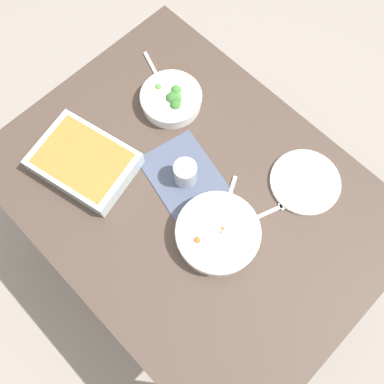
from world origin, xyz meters
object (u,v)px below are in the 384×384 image
(baking_dish, at_px, (84,161))
(fork_on_table, at_px, (271,211))
(side_plate, at_px, (305,182))
(stew_bowl, at_px, (218,233))
(spoon_by_stew, at_px, (225,209))
(broccoli_bowl, at_px, (171,99))
(drink_cup, at_px, (185,174))
(spoon_by_broccoli, at_px, (158,76))

(baking_dish, bearing_deg, fork_on_table, 30.55)
(baking_dish, distance_m, fork_on_table, 0.60)
(baking_dish, distance_m, side_plate, 0.69)
(stew_bowl, xyz_separation_m, spoon_by_stew, (-0.04, 0.08, -0.03))
(broccoli_bowl, relative_size, fork_on_table, 1.19)
(stew_bowl, height_order, drink_cup, drink_cup)
(stew_bowl, bearing_deg, spoon_by_broccoli, 154.23)
(spoon_by_broccoli, distance_m, fork_on_table, 0.61)
(spoon_by_broccoli, relative_size, fork_on_table, 0.99)
(side_plate, bearing_deg, stew_bowl, -103.02)
(spoon_by_stew, bearing_deg, side_plate, 64.60)
(stew_bowl, relative_size, broccoli_bowl, 1.22)
(baking_dish, relative_size, spoon_by_stew, 2.09)
(side_plate, height_order, spoon_by_stew, side_plate)
(broccoli_bowl, distance_m, fork_on_table, 0.49)
(baking_dish, xyz_separation_m, spoon_by_stew, (0.41, 0.21, -0.03))
(spoon_by_broccoli, xyz_separation_m, fork_on_table, (0.60, -0.09, -0.00))
(broccoli_bowl, relative_size, baking_dish, 0.60)
(spoon_by_broccoli, bearing_deg, broccoli_bowl, -19.37)
(stew_bowl, height_order, baking_dish, same)
(baking_dish, bearing_deg, spoon_by_stew, 26.94)
(fork_on_table, bearing_deg, drink_cup, -157.29)
(stew_bowl, xyz_separation_m, fork_on_table, (0.06, 0.17, -0.03))
(drink_cup, relative_size, side_plate, 0.39)
(spoon_by_broccoli, bearing_deg, baking_dish, -77.50)
(stew_bowl, distance_m, side_plate, 0.33)
(spoon_by_stew, bearing_deg, fork_on_table, 42.58)
(spoon_by_broccoli, bearing_deg, stew_bowl, -25.77)
(spoon_by_stew, xyz_separation_m, spoon_by_broccoli, (-0.50, 0.18, 0.00))
(stew_bowl, xyz_separation_m, broccoli_bowl, (-0.43, 0.22, -0.00))
(spoon_by_stew, relative_size, fork_on_table, 0.95)
(side_plate, bearing_deg, fork_on_table, -94.55)
(broccoli_bowl, distance_m, spoon_by_stew, 0.41)
(side_plate, bearing_deg, broccoli_bowl, -168.88)
(stew_bowl, xyz_separation_m, drink_cup, (-0.20, 0.06, 0.01))
(side_plate, xyz_separation_m, spoon_by_stew, (-0.11, -0.24, -0.00))
(baking_dish, relative_size, fork_on_table, 1.98)
(side_plate, relative_size, spoon_by_stew, 1.34)
(drink_cup, bearing_deg, side_plate, 43.14)
(side_plate, distance_m, spoon_by_stew, 0.27)
(broccoli_bowl, bearing_deg, spoon_by_stew, -20.25)
(baking_dish, bearing_deg, broccoli_bowl, 85.94)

